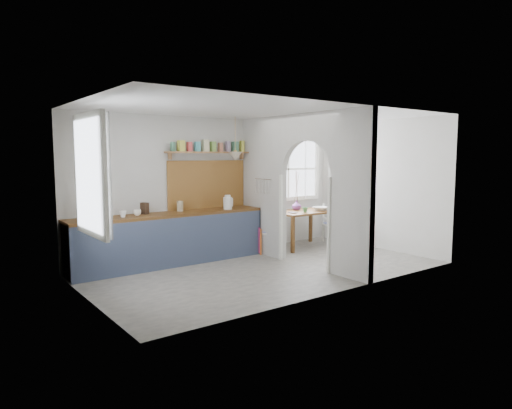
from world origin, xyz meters
TOP-DOWN VIEW (x-y plane):
  - floor at (0.00, 0.00)m, footprint 5.80×3.20m
  - ceiling at (0.00, 0.00)m, footprint 5.80×3.20m
  - walls at (0.00, 0.00)m, footprint 5.81×3.21m
  - partition at (0.70, 0.06)m, footprint 0.12×3.20m
  - kitchen_window at (-2.87, 0.00)m, footprint 0.10×1.16m
  - nook_window at (1.80, 1.56)m, footprint 1.76×0.10m
  - counter at (-1.13, 1.33)m, footprint 3.50×0.60m
  - sink at (-2.43, 1.30)m, footprint 0.40×0.40m
  - backsplash at (-0.20, 1.58)m, footprint 1.65×0.03m
  - shelf at (-0.21, 1.49)m, footprint 1.75×0.20m
  - pendant_lamp at (0.15, 1.15)m, footprint 0.26×0.26m
  - utensil_rail at (0.61, 0.90)m, footprint 0.02×0.50m
  - dining_table at (1.73, 1.02)m, footprint 1.22×0.83m
  - chair_left at (0.80, 0.98)m, footprint 0.48×0.48m
  - chair_right at (2.58, 0.93)m, footprint 0.49×0.49m
  - kettle at (0.00, 1.19)m, footprint 0.27×0.24m
  - mug_a at (-1.97, 1.28)m, footprint 0.12×0.12m
  - mug_b at (-1.70, 1.33)m, footprint 0.16×0.16m
  - knife_block at (-1.53, 1.44)m, footprint 0.13×0.15m
  - jar at (-0.85, 1.44)m, footprint 0.12×0.12m
  - towel_magenta at (0.58, 0.98)m, footprint 0.02×0.03m
  - towel_orange at (0.58, 0.93)m, footprint 0.02×0.03m
  - bowl at (2.10, 0.87)m, footprint 0.42×0.42m
  - table_cup at (1.63, 0.84)m, footprint 0.12×0.12m
  - plate at (1.38, 0.92)m, footprint 0.19×0.19m
  - vase at (1.77, 1.25)m, footprint 0.23×0.23m

SIDE VIEW (x-z plane):
  - floor at x=0.00m, z-range -0.01..0.01m
  - towel_orange at x=0.58m, z-range 0.00..0.50m
  - towel_magenta at x=0.58m, z-range 0.03..0.52m
  - dining_table at x=1.73m, z-range 0.00..0.75m
  - chair_right at x=2.58m, z-range 0.00..0.85m
  - chair_left at x=0.80m, z-range 0.00..0.86m
  - counter at x=-1.13m, z-range 0.01..0.91m
  - plate at x=1.38m, z-range 0.75..0.76m
  - bowl at x=2.10m, z-range 0.75..0.83m
  - table_cup at x=1.63m, z-range 0.75..0.85m
  - vase at x=1.77m, z-range 0.75..0.95m
  - sink at x=-2.43m, z-range 0.88..0.90m
  - mug_b at x=-1.70m, z-range 0.90..1.00m
  - mug_a at x=-1.97m, z-range 0.90..1.00m
  - jar at x=-0.85m, z-range 0.90..1.08m
  - knife_block at x=-1.53m, z-range 0.90..1.10m
  - kettle at x=0.00m, z-range 0.90..1.16m
  - walls at x=0.00m, z-range 0.00..2.60m
  - backsplash at x=-0.20m, z-range 0.90..1.80m
  - utensil_rail at x=0.61m, z-range 1.44..1.46m
  - partition at x=0.70m, z-range 0.15..2.75m
  - nook_window at x=1.80m, z-range 0.95..2.25m
  - kitchen_window at x=-2.87m, z-range 0.90..2.40m
  - pendant_lamp at x=0.15m, z-range 1.80..1.96m
  - shelf at x=-0.21m, z-range 1.91..2.12m
  - ceiling at x=0.00m, z-range 2.60..2.60m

